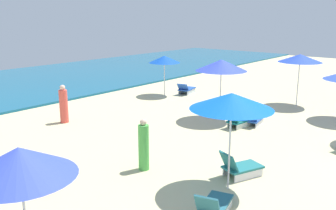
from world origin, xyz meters
name	(u,v)px	position (x,y,z in m)	size (l,w,h in m)	color
ocean	(18,84)	(0.00, 23.29, 0.06)	(60.00, 13.43, 0.12)	#145C7E
umbrella_0	(164,59)	(3.79, 13.47, 2.13)	(1.82, 1.82, 2.33)	silver
lounge_chair_0_0	(186,89)	(4.99, 12.76, 0.28)	(1.56, 0.96, 0.70)	silver
umbrella_1	(232,101)	(-4.35, 4.29, 2.48)	(2.20, 2.20, 2.69)	silver
lounge_chair_1_0	(214,206)	(-5.81, 3.82, 0.27)	(1.48, 0.90, 0.79)	silver
lounge_chair_1_1	(240,167)	(-3.44, 4.45, 0.30)	(1.39, 1.06, 0.82)	silver
umbrella_2	(300,58)	(6.32, 6.51, 2.48)	(2.20, 2.20, 2.68)	silver
umbrella_3	(19,162)	(-9.52, 5.59, 2.10)	(2.05, 2.05, 2.38)	silver
umbrella_5	(221,65)	(1.45, 8.19, 2.48)	(2.27, 2.27, 2.73)	silver
lounge_chair_5_0	(252,119)	(1.63, 6.65, 0.25)	(1.36, 0.85, 0.69)	silver
lounge_chair_5_1	(239,121)	(0.98, 6.93, 0.26)	(1.42, 0.73, 0.68)	silver
beachgoer_0	(64,105)	(-3.36, 13.21, 0.79)	(0.51, 0.51, 1.69)	#E95347
beachgoer_2	(144,146)	(-4.85, 6.98, 0.75)	(0.41, 0.41, 1.62)	#4FB54C
beach_ball_0	(44,187)	(-7.70, 7.97, 0.17)	(0.33, 0.33, 0.33)	#E63E32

